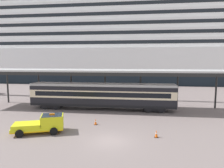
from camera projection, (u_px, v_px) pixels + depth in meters
name	position (u px, v px, depth m)	size (l,w,h in m)	color
ground_plane	(110.00, 141.00, 19.37)	(400.00, 400.00, 0.00)	slate
cruise_ship	(133.00, 42.00, 72.28)	(131.26, 24.07, 42.08)	black
platform_canopy	(102.00, 72.00, 31.60)	(42.09, 6.04, 6.24)	#B3B3B3
train_carriage	(102.00, 95.00, 31.57)	(22.44, 2.81, 4.11)	black
service_truck	(43.00, 123.00, 21.53)	(5.57, 3.60, 2.02)	yellow
traffic_cone_near	(55.00, 119.00, 25.50)	(0.36, 0.36, 0.61)	black
traffic_cone_mid	(96.00, 122.00, 24.22)	(0.36, 0.36, 0.72)	black
traffic_cone_far	(156.00, 134.00, 20.20)	(0.36, 0.36, 0.76)	black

